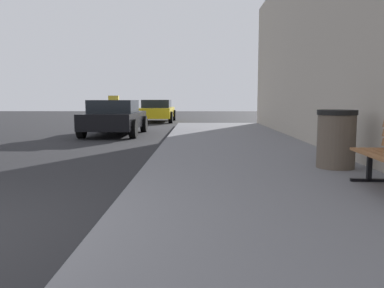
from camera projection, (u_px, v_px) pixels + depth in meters
name	position (u px, v px, depth m)	size (l,w,h in m)	color
sidewalk	(323.00, 245.00, 3.30)	(4.00, 32.00, 0.15)	slate
trash_bin	(336.00, 139.00, 6.55)	(0.65, 0.65, 0.97)	brown
car_black	(115.00, 117.00, 14.28)	(1.96, 4.08, 1.43)	black
car_yellow	(157.00, 111.00, 22.67)	(1.96, 4.48, 1.27)	yellow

